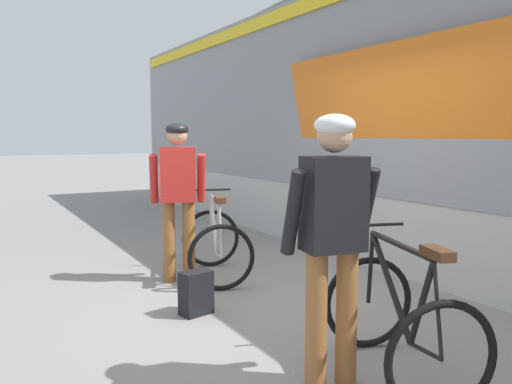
{
  "coord_description": "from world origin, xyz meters",
  "views": [
    {
      "loc": [
        -2.5,
        -4.13,
        1.63
      ],
      "look_at": [
        0.07,
        0.37,
        1.05
      ],
      "focal_mm": 35.76,
      "sensor_mm": 36.0,
      "label": 1
    }
  ],
  "objects_px": {
    "cyclist_far_in_dark": "(333,227)",
    "bicycle_near_silver": "(216,243)",
    "backpack_on_platform": "(196,293)",
    "bicycle_far_black": "(400,320)",
    "cyclist_near_in_red": "(178,187)"
  },
  "relations": [
    {
      "from": "cyclist_near_in_red",
      "to": "bicycle_near_silver",
      "type": "xyz_separation_m",
      "value": [
        0.41,
        -0.09,
        -0.65
      ]
    },
    {
      "from": "cyclist_far_in_dark",
      "to": "bicycle_near_silver",
      "type": "xyz_separation_m",
      "value": [
        0.43,
        2.67,
        -0.65
      ]
    },
    {
      "from": "backpack_on_platform",
      "to": "cyclist_near_in_red",
      "type": "bearing_deg",
      "value": 63.78
    },
    {
      "from": "cyclist_far_in_dark",
      "to": "bicycle_near_silver",
      "type": "bearing_deg",
      "value": 80.87
    },
    {
      "from": "bicycle_far_black",
      "to": "cyclist_near_in_red",
      "type": "bearing_deg",
      "value": 98.64
    },
    {
      "from": "cyclist_far_in_dark",
      "to": "bicycle_far_black",
      "type": "height_order",
      "value": "cyclist_far_in_dark"
    },
    {
      "from": "backpack_on_platform",
      "to": "bicycle_far_black",
      "type": "bearing_deg",
      "value": -81.8
    },
    {
      "from": "cyclist_near_in_red",
      "to": "bicycle_far_black",
      "type": "relative_size",
      "value": 1.42
    },
    {
      "from": "cyclist_near_in_red",
      "to": "bicycle_near_silver",
      "type": "relative_size",
      "value": 1.42
    },
    {
      "from": "cyclist_near_in_red",
      "to": "backpack_on_platform",
      "type": "height_order",
      "value": "cyclist_near_in_red"
    },
    {
      "from": "bicycle_near_silver",
      "to": "backpack_on_platform",
      "type": "relative_size",
      "value": 3.1
    },
    {
      "from": "cyclist_far_in_dark",
      "to": "backpack_on_platform",
      "type": "distance_m",
      "value": 1.89
    },
    {
      "from": "cyclist_far_in_dark",
      "to": "bicycle_far_black",
      "type": "relative_size",
      "value": 1.42
    },
    {
      "from": "cyclist_far_in_dark",
      "to": "backpack_on_platform",
      "type": "bearing_deg",
      "value": 98.18
    },
    {
      "from": "bicycle_near_silver",
      "to": "backpack_on_platform",
      "type": "xyz_separation_m",
      "value": [
        -0.67,
        -1.0,
        -0.2
      ]
    }
  ]
}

